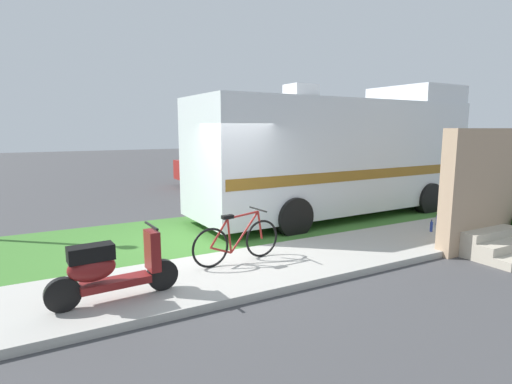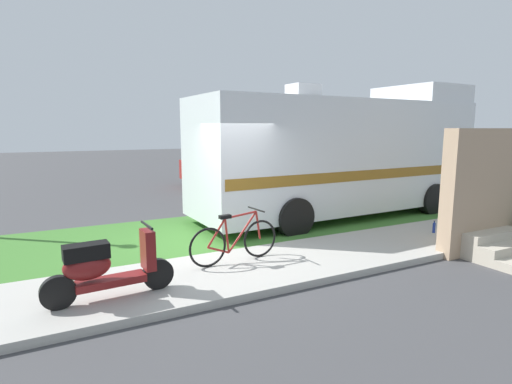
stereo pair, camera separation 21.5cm
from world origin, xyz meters
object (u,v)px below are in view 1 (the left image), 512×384
at_px(scooter, 109,268).
at_px(bottle_green, 431,227).
at_px(bicycle, 237,241).
at_px(pickup_truck_near, 295,167).
at_px(bottle_spare, 437,219).
at_px(motorhome_rv, 339,154).
at_px(pickup_truck_far, 254,162).

relative_size(scooter, bottle_green, 6.36).
height_order(bicycle, bottle_green, bicycle).
distance_m(pickup_truck_near, bottle_green, 7.13).
bearing_deg(bottle_spare, motorhome_rv, 116.40).
relative_size(bicycle, bottle_spare, 5.71).
distance_m(motorhome_rv, bicycle, 5.05).
bearing_deg(pickup_truck_near, motorhome_rv, -109.47).
xyz_separation_m(scooter, pickup_truck_near, (7.97, 7.39, 0.36)).
xyz_separation_m(motorhome_rv, scooter, (-6.43, -3.05, -1.14)).
distance_m(pickup_truck_near, pickup_truck_far, 2.95).
xyz_separation_m(motorhome_rv, bottle_spare, (1.14, -2.30, -1.47)).
xyz_separation_m(motorhome_rv, bottle_green, (0.45, -2.67, -1.48)).
bearing_deg(bottle_green, bicycle, 177.14).
bearing_deg(motorhome_rv, bicycle, -150.19).
xyz_separation_m(scooter, bottle_spare, (7.57, 0.75, -0.33)).
relative_size(pickup_truck_far, bottle_green, 20.83).
relative_size(scooter, pickup_truck_near, 0.31).
xyz_separation_m(pickup_truck_far, bottle_green, (-0.92, -9.96, -0.69)).
bearing_deg(bottle_green, pickup_truck_far, 84.73).
bearing_deg(bottle_spare, bicycle, -178.55).
bearing_deg(bottle_spare, scooter, -174.36).
distance_m(pickup_truck_near, bottle_spare, 6.69).
height_order(pickup_truck_near, pickup_truck_far, pickup_truck_near).
bearing_deg(bottle_green, pickup_truck_near, 81.19).
bearing_deg(motorhome_rv, pickup_truck_near, 70.53).
xyz_separation_m(motorhome_rv, pickup_truck_far, (1.37, 7.28, -0.79)).
height_order(scooter, pickup_truck_near, pickup_truck_near).
bearing_deg(scooter, pickup_truck_near, 42.84).
bearing_deg(motorhome_rv, pickup_truck_far, 79.38).
bearing_deg(motorhome_rv, bottle_spare, -63.60).
bearing_deg(pickup_truck_near, bicycle, -130.51).
bearing_deg(scooter, bottle_spare, 5.64).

